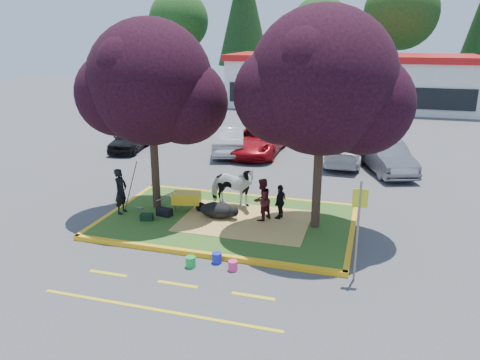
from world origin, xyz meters
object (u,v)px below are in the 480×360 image
(calf, at_px, (217,210))
(bucket_green, at_px, (191,262))
(bucket_pink, at_px, (233,266))
(bucket_blue, at_px, (217,258))
(sign_post, at_px, (358,220))
(handler, at_px, (121,191))
(cow, at_px, (232,187))
(wheelbarrow, at_px, (187,198))
(car_black, at_px, (130,139))
(car_silver, at_px, (229,140))

(calf, bearing_deg, bucket_green, -70.80)
(calf, height_order, bucket_pink, calf)
(bucket_blue, bearing_deg, sign_post, 1.54)
(calf, relative_size, bucket_green, 4.04)
(handler, height_order, bucket_green, handler)
(bucket_blue, bearing_deg, handler, 151.56)
(cow, distance_m, bucket_pink, 4.53)
(bucket_green, bearing_deg, wheelbarrow, 113.92)
(cow, xyz_separation_m, handler, (-3.48, -1.65, 0.04))
(car_black, bearing_deg, sign_post, -50.34)
(bucket_blue, height_order, car_black, car_black)
(sign_post, bearing_deg, wheelbarrow, 146.71)
(car_silver, bearing_deg, bucket_green, 86.74)
(bucket_green, relative_size, car_silver, 0.07)
(sign_post, xyz_separation_m, car_silver, (-7.19, 11.87, -0.93))
(bucket_blue, bearing_deg, car_silver, 106.18)
(cow, height_order, handler, handler)
(bucket_blue, distance_m, car_black, 14.17)
(sign_post, distance_m, car_silver, 13.91)
(handler, xyz_separation_m, bucket_blue, (4.28, -2.32, -0.79))
(bucket_green, height_order, bucket_blue, bucket_green)
(wheelbarrow, xyz_separation_m, bucket_pink, (2.76, -3.45, -0.46))
(bucket_green, relative_size, car_black, 0.08)
(calf, distance_m, car_silver, 9.49)
(cow, relative_size, handler, 1.12)
(bucket_blue, bearing_deg, wheelbarrow, 124.87)
(calf, xyz_separation_m, bucket_blue, (0.96, -2.82, -0.26))
(handler, height_order, car_black, handler)
(handler, bearing_deg, car_silver, -5.52)
(handler, height_order, wheelbarrow, handler)
(wheelbarrow, distance_m, car_silver, 8.90)
(handler, xyz_separation_m, wheelbarrow, (2.07, 0.85, -0.34))
(sign_post, height_order, bucket_pink, sign_post)
(sign_post, bearing_deg, cow, 133.52)
(bucket_green, xyz_separation_m, car_silver, (-2.86, 12.40, 0.59))
(wheelbarrow, bearing_deg, cow, 17.77)
(wheelbarrow, bearing_deg, sign_post, -39.20)
(calf, height_order, bucket_blue, calf)
(cow, relative_size, car_black, 0.48)
(calf, relative_size, car_silver, 0.27)
(calf, distance_m, bucket_green, 3.28)
(cow, xyz_separation_m, bucket_pink, (1.35, -4.25, -0.76))
(calf, relative_size, bucket_pink, 4.40)
(handler, distance_m, bucket_green, 4.65)
(wheelbarrow, height_order, car_black, car_black)
(car_silver, bearing_deg, cow, 92.22)
(sign_post, distance_m, bucket_green, 4.62)
(bucket_blue, distance_m, car_silver, 12.48)
(bucket_pink, relative_size, car_silver, 0.06)
(wheelbarrow, relative_size, car_black, 0.47)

